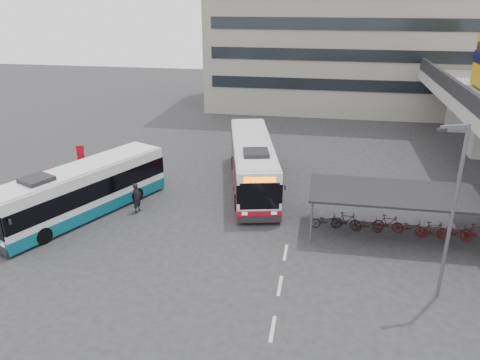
% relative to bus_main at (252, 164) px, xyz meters
% --- Properties ---
extents(ground, '(120.00, 120.00, 0.00)m').
position_rel_bus_main_xyz_m(ground, '(0.55, -8.55, -1.64)').
color(ground, '#28282B').
rests_on(ground, ground).
extents(bike_shelter, '(10.00, 4.00, 2.54)m').
position_rel_bus_main_xyz_m(bike_shelter, '(9.02, -5.55, -0.34)').
color(bike_shelter, '#595B60').
rests_on(bike_shelter, ground).
extents(road_markings, '(0.15, 7.60, 0.01)m').
position_rel_bus_main_xyz_m(road_markings, '(3.05, -11.55, -1.64)').
color(road_markings, beige).
rests_on(road_markings, ground).
extents(bus_main, '(5.13, 12.25, 3.54)m').
position_rel_bus_main_xyz_m(bus_main, '(0.00, 0.00, 0.00)').
color(bus_main, white).
rests_on(bus_main, ground).
extents(bus_teal, '(6.87, 11.10, 3.29)m').
position_rel_bus_main_xyz_m(bus_teal, '(-9.22, -6.19, -0.12)').
color(bus_teal, white).
rests_on(bus_teal, ground).
extents(pedestrian, '(0.55, 0.74, 1.86)m').
position_rel_bus_main_xyz_m(pedestrian, '(-6.25, -5.28, -0.71)').
color(pedestrian, black).
rests_on(pedestrian, ground).
extents(lamp_post, '(1.32, 0.65, 7.84)m').
position_rel_bus_main_xyz_m(lamp_post, '(9.86, -11.19, 2.83)').
color(lamp_post, '#595B60').
rests_on(lamp_post, ground).
extents(sign_totem_mid, '(0.49, 0.30, 2.32)m').
position_rel_bus_main_xyz_m(sign_totem_mid, '(-11.84, -4.95, -0.44)').
color(sign_totem_mid, '#AD0A1A').
rests_on(sign_totem_mid, ground).
extents(sign_totem_north, '(0.55, 0.27, 2.54)m').
position_rel_bus_main_xyz_m(sign_totem_north, '(-12.09, -0.87, -0.33)').
color(sign_totem_north, '#AD0A1A').
rests_on(sign_totem_north, ground).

